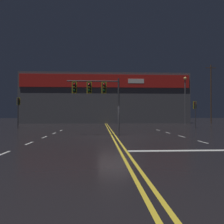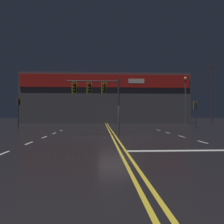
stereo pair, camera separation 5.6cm
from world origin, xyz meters
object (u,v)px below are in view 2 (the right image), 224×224
Objects in this scene: traffic_signal_median at (96,91)px; streetlight_near_right at (185,94)px; traffic_signal_corner_northeast at (195,108)px; traffic_signal_corner_northwest at (19,106)px.

traffic_signal_median is 0.56× the size of streetlight_near_right.
traffic_signal_median is 16.44m from traffic_signal_corner_northeast.
traffic_signal_median is at bearing -45.72° from traffic_signal_corner_northwest.
streetlight_near_right is (26.03, 9.95, 2.65)m from traffic_signal_corner_northwest.
traffic_signal_corner_northeast is at bearing -1.21° from traffic_signal_corner_northwest.
traffic_signal_median is 1.21× the size of traffic_signal_corner_northwest.
traffic_signal_corner_northwest is 28.00m from streetlight_near_right.
traffic_signal_corner_northeast is (12.99, 10.02, -1.15)m from traffic_signal_median.
traffic_signal_median reaches higher than traffic_signal_corner_northwest.
streetlight_near_right is (2.80, 10.44, 2.98)m from traffic_signal_corner_northeast.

